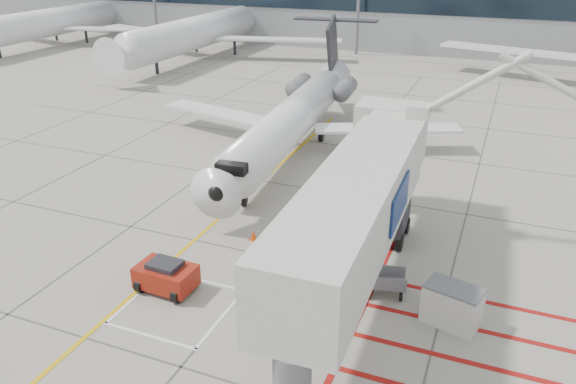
% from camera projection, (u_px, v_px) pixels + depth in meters
% --- Properties ---
extents(ground_plane, '(260.00, 260.00, 0.00)m').
position_uv_depth(ground_plane, '(233.00, 304.00, 22.94)').
color(ground_plane, gray).
rests_on(ground_plane, ground).
extents(regional_jet, '(25.45, 30.97, 7.64)m').
position_uv_depth(regional_jet, '(282.00, 107.00, 35.67)').
color(regional_jet, silver).
rests_on(regional_jet, ground_plane).
extents(jet_bridge, '(9.76, 19.83, 7.85)m').
position_uv_depth(jet_bridge, '(354.00, 221.00, 21.12)').
color(jet_bridge, beige).
rests_on(jet_bridge, ground_plane).
extents(pushback_tug, '(2.51, 1.62, 1.43)m').
position_uv_depth(pushback_tug, '(166.00, 275.00, 23.58)').
color(pushback_tug, maroon).
rests_on(pushback_tug, ground_plane).
extents(baggage_cart, '(1.96, 1.49, 1.10)m').
position_uv_depth(baggage_cart, '(384.00, 282.00, 23.39)').
color(baggage_cart, '#58585D').
rests_on(baggage_cart, ground_plane).
extents(ground_power_unit, '(2.32, 1.70, 1.65)m').
position_uv_depth(ground_power_unit, '(452.00, 306.00, 21.45)').
color(ground_power_unit, beige).
rests_on(ground_power_unit, ground_plane).
extents(cone_nose, '(0.37, 0.37, 0.51)m').
position_uv_depth(cone_nose, '(254.00, 235.00, 27.70)').
color(cone_nose, '#DE410B').
rests_on(cone_nose, ground_plane).
extents(cone_side, '(0.33, 0.33, 0.46)m').
position_uv_depth(cone_side, '(298.00, 227.00, 28.52)').
color(cone_side, orange).
rests_on(cone_side, ground_plane).
extents(bg_aircraft_a, '(32.69, 36.32, 10.90)m').
position_uv_depth(bg_aircraft_a, '(56.00, 3.00, 76.70)').
color(bg_aircraft_a, silver).
rests_on(bg_aircraft_a, ground_plane).
extents(bg_aircraft_b, '(33.83, 37.59, 11.28)m').
position_uv_depth(bg_aircraft_b, '(206.00, 9.00, 68.66)').
color(bg_aircraft_b, silver).
rests_on(bg_aircraft_b, ground_plane).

